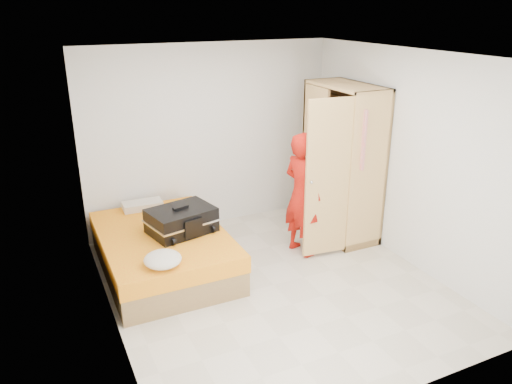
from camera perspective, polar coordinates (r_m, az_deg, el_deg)
name	(u,v)px	position (r m, az deg, el deg)	size (l,w,h in m)	color
room	(275,180)	(5.36, 2.22, 1.42)	(4.00, 4.02, 2.60)	beige
bed	(164,251)	(6.21, -10.52, -6.65)	(1.42, 2.02, 0.50)	olive
wardrobe	(341,167)	(6.87, 9.67, 2.87)	(1.17, 1.20, 2.10)	#E7B370
person	(302,194)	(6.35, 5.30, -0.27)	(0.59, 0.39, 1.61)	red
suitcase	(182,220)	(6.02, -8.51, -3.23)	(0.86, 0.71, 0.33)	black
round_cushion	(163,259)	(5.33, -10.61, -7.57)	(0.39, 0.39, 0.15)	silver
pillow	(142,205)	(6.84, -12.85, -1.47)	(0.51, 0.26, 0.09)	silver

